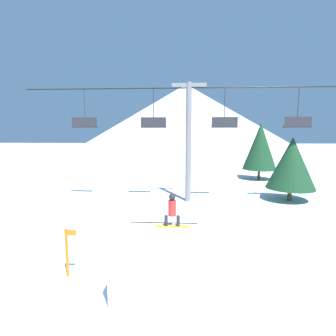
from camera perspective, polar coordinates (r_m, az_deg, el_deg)
name	(u,v)px	position (r m, az deg, el deg)	size (l,w,h in m)	color
ground_plane	(202,291)	(9.33, 7.34, -24.96)	(220.00, 220.00, 0.00)	white
mountain_ridge	(186,116)	(94.09, 3.84, 11.27)	(73.43, 73.43, 21.42)	silver
snow_ramp	(160,259)	(9.53, -1.76, -19.16)	(2.70, 3.32, 1.44)	white
snowboarder	(172,210)	(10.10, 0.91, -9.14)	(1.33, 0.30, 1.30)	yellow
chairlift	(189,131)	(18.81, 4.50, 8.07)	(23.46, 0.44, 8.48)	slate
pine_tree_near	(292,163)	(21.15, 25.30, 0.98)	(3.46, 3.46, 4.69)	#4C3823
pine_tree_far	(260,146)	(29.45, 19.42, 4.49)	(3.51, 3.51, 6.03)	#4C3823
trail_marker	(67,252)	(10.17, -21.08, -16.61)	(0.41, 0.10, 1.74)	orange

